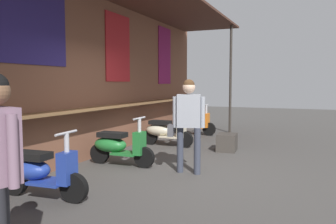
{
  "coord_description": "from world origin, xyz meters",
  "views": [
    {
      "loc": [
        -5.77,
        -2.44,
        1.62
      ],
      "look_at": [
        2.37,
        1.04,
        0.87
      ],
      "focal_mm": 36.48,
      "sensor_mm": 36.0,
      "label": 1
    }
  ],
  "objects_px": {
    "scooter_cream": "(164,131)",
    "shopper_with_handbag": "(188,116)",
    "scooter_blue": "(38,171)",
    "scooter_orange": "(191,122)",
    "scooter_green": "(118,146)",
    "merchandise_crate": "(227,142)"
  },
  "relations": [
    {
      "from": "scooter_blue",
      "to": "scooter_green",
      "type": "bearing_deg",
      "value": 85.48
    },
    {
      "from": "scooter_green",
      "to": "scooter_blue",
      "type": "bearing_deg",
      "value": -91.17
    },
    {
      "from": "scooter_orange",
      "to": "shopper_with_handbag",
      "type": "distance_m",
      "value": 4.72
    },
    {
      "from": "scooter_blue",
      "to": "merchandise_crate",
      "type": "height_order",
      "value": "scooter_blue"
    },
    {
      "from": "scooter_green",
      "to": "scooter_cream",
      "type": "xyz_separation_m",
      "value": [
        2.29,
        -0.0,
        0.0
      ]
    },
    {
      "from": "scooter_green",
      "to": "shopper_with_handbag",
      "type": "bearing_deg",
      "value": -2.21
    },
    {
      "from": "scooter_blue",
      "to": "scooter_cream",
      "type": "height_order",
      "value": "same"
    },
    {
      "from": "scooter_blue",
      "to": "scooter_orange",
      "type": "relative_size",
      "value": 1.0
    },
    {
      "from": "scooter_green",
      "to": "scooter_orange",
      "type": "bearing_deg",
      "value": 88.83
    },
    {
      "from": "scooter_cream",
      "to": "shopper_with_handbag",
      "type": "distance_m",
      "value": 2.82
    },
    {
      "from": "scooter_orange",
      "to": "merchandise_crate",
      "type": "xyz_separation_m",
      "value": [
        -2.16,
        -1.65,
        -0.18
      ]
    },
    {
      "from": "scooter_blue",
      "to": "scooter_orange",
      "type": "height_order",
      "value": "same"
    },
    {
      "from": "scooter_cream",
      "to": "shopper_with_handbag",
      "type": "bearing_deg",
      "value": -55.23
    },
    {
      "from": "scooter_green",
      "to": "scooter_cream",
      "type": "bearing_deg",
      "value": 88.83
    },
    {
      "from": "scooter_cream",
      "to": "scooter_orange",
      "type": "distance_m",
      "value": 2.12
    },
    {
      "from": "scooter_cream",
      "to": "shopper_with_handbag",
      "type": "height_order",
      "value": "shopper_with_handbag"
    },
    {
      "from": "scooter_green",
      "to": "merchandise_crate",
      "type": "bearing_deg",
      "value": 52.51
    },
    {
      "from": "scooter_green",
      "to": "merchandise_crate",
      "type": "distance_m",
      "value": 2.8
    },
    {
      "from": "scooter_cream",
      "to": "shopper_with_handbag",
      "type": "relative_size",
      "value": 0.83
    },
    {
      "from": "shopper_with_handbag",
      "to": "scooter_orange",
      "type": "bearing_deg",
      "value": -178.75
    },
    {
      "from": "scooter_blue",
      "to": "scooter_orange",
      "type": "bearing_deg",
      "value": 85.48
    },
    {
      "from": "scooter_green",
      "to": "scooter_orange",
      "type": "relative_size",
      "value": 1.0
    }
  ]
}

